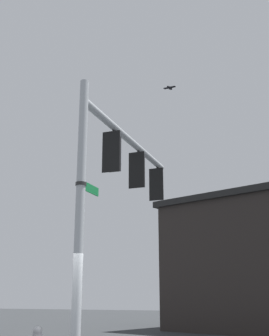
{
  "coord_description": "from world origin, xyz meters",
  "views": [
    {
      "loc": [
        4.76,
        -8.96,
        1.56
      ],
      "look_at": [
        0.04,
        3.55,
        5.54
      ],
      "focal_mm": 46.17,
      "sensor_mm": 36.0,
      "label": 1
    }
  ],
  "objects": [
    {
      "name": "bird_flying",
      "position": [
        1.19,
        3.87,
        8.35
      ],
      "size": [
        0.46,
        0.31,
        0.09
      ],
      "color": "black"
    },
    {
      "name": "traffic_light_mid_inner",
      "position": [
        0.04,
        3.91,
        5.53
      ],
      "size": [
        0.54,
        0.49,
        1.31
      ],
      "color": "black"
    },
    {
      "name": "street_name_sign",
      "position": [
        0.0,
        0.26,
        4.15
      ],
      "size": [
        0.27,
        1.07,
        0.22
      ],
      "color": "#147238"
    },
    {
      "name": "traffic_light_nearest_pole",
      "position": [
        0.02,
        1.89,
        5.53
      ],
      "size": [
        0.54,
        0.49,
        1.31
      ],
      "color": "black"
    },
    {
      "name": "mast_arm",
      "position": [
        0.04,
        3.2,
        6.34
      ],
      "size": [
        0.29,
        6.39,
        0.22
      ],
      "primitive_type": "cylinder",
      "rotation": [
        0.0,
        1.57,
        1.56
      ],
      "color": "#ADB2B7"
    },
    {
      "name": "signal_pole",
      "position": [
        0.0,
        0.0,
        3.45
      ],
      "size": [
        0.23,
        0.23,
        6.9
      ],
      "primitive_type": "cylinder",
      "color": "#ADB2B7",
      "rests_on": "ground"
    },
    {
      "name": "traffic_light_mid_outer",
      "position": [
        0.07,
        5.93,
        5.53
      ],
      "size": [
        0.54,
        0.49,
        1.31
      ],
      "color": "black"
    }
  ]
}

